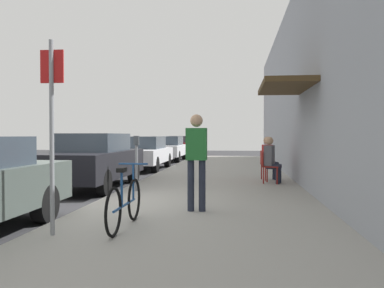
{
  "coord_description": "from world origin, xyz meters",
  "views": [
    {
      "loc": [
        2.86,
        -7.76,
        1.45
      ],
      "look_at": [
        1.37,
        5.22,
        1.17
      ],
      "focal_mm": 37.33,
      "sensor_mm": 36.0,
      "label": 1
    }
  ],
  "objects": [
    {
      "name": "ground_plane",
      "position": [
        0.0,
        0.0,
        0.0
      ],
      "size": [
        60.0,
        60.0,
        0.0
      ],
      "primitive_type": "plane",
      "color": "#2D2D30"
    },
    {
      "name": "sidewalk_slab",
      "position": [
        2.25,
        2.0,
        0.06
      ],
      "size": [
        4.5,
        32.0,
        0.12
      ],
      "primitive_type": "cube",
      "color": "#9E9B93",
      "rests_on": "ground_plane"
    },
    {
      "name": "building_facade",
      "position": [
        4.65,
        2.0,
        2.88
      ],
      "size": [
        1.4,
        32.0,
        5.76
      ],
      "color": "#999EA8",
      "rests_on": "ground_plane"
    },
    {
      "name": "parked_car_1",
      "position": [
        -1.1,
        2.79,
        0.77
      ],
      "size": [
        1.8,
        4.4,
        1.5
      ],
      "color": "black",
      "rests_on": "ground_plane"
    },
    {
      "name": "parked_car_2",
      "position": [
        -1.1,
        8.73,
        0.72
      ],
      "size": [
        1.8,
        4.4,
        1.4
      ],
      "color": "silver",
      "rests_on": "ground_plane"
    },
    {
      "name": "parked_car_3",
      "position": [
        -1.1,
        14.5,
        0.72
      ],
      "size": [
        1.8,
        4.4,
        1.4
      ],
      "color": "silver",
      "rests_on": "ground_plane"
    },
    {
      "name": "parked_car_4",
      "position": [
        -1.1,
        20.23,
        0.73
      ],
      "size": [
        1.8,
        4.4,
        1.4
      ],
      "color": "maroon",
      "rests_on": "ground_plane"
    },
    {
      "name": "parking_meter",
      "position": [
        0.45,
        1.56,
        0.89
      ],
      "size": [
        0.12,
        0.1,
        1.32
      ],
      "color": "slate",
      "rests_on": "sidewalk_slab"
    },
    {
      "name": "street_sign",
      "position": [
        0.4,
        -2.7,
        1.64
      ],
      "size": [
        0.32,
        0.06,
        2.6
      ],
      "color": "gray",
      "rests_on": "sidewalk_slab"
    },
    {
      "name": "bicycle_0",
      "position": [
        1.25,
        -2.2,
        0.48
      ],
      "size": [
        0.46,
        1.71,
        0.9
      ],
      "color": "black",
      "rests_on": "sidewalk_slab"
    },
    {
      "name": "cafe_chair_0",
      "position": [
        3.73,
        3.49,
        0.62
      ],
      "size": [
        0.56,
        0.56,
        0.87
      ],
      "color": "maroon",
      "rests_on": "sidewalk_slab"
    },
    {
      "name": "seated_patron_0",
      "position": [
        3.79,
        3.47,
        0.82
      ],
      "size": [
        0.51,
        0.47,
        1.29
      ],
      "color": "#232838",
      "rests_on": "sidewalk_slab"
    },
    {
      "name": "cafe_chair_1",
      "position": [
        3.73,
        4.3,
        0.62
      ],
      "size": [
        0.54,
        0.54,
        0.87
      ],
      "color": "maroon",
      "rests_on": "sidewalk_slab"
    },
    {
      "name": "seated_patron_1",
      "position": [
        3.79,
        4.31,
        0.82
      ],
      "size": [
        0.49,
        0.44,
        1.29
      ],
      "color": "#232838",
      "rests_on": "sidewalk_slab"
    },
    {
      "name": "pedestrian_standing",
      "position": [
        2.14,
        -0.82,
        1.12
      ],
      "size": [
        0.36,
        0.22,
        1.7
      ],
      "color": "#232838",
      "rests_on": "sidewalk_slab"
    }
  ]
}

